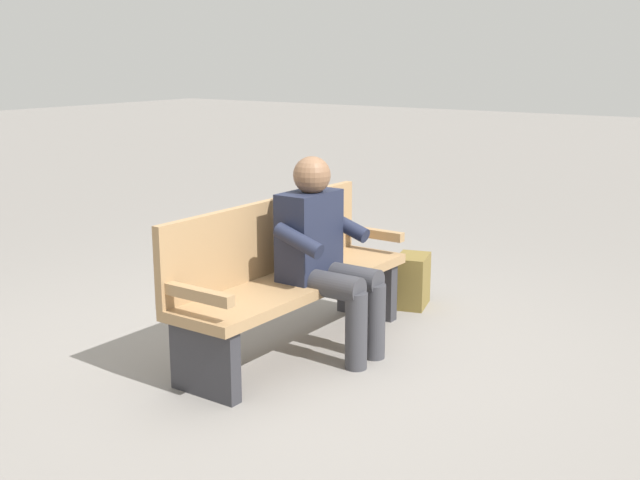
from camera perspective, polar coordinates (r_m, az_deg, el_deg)
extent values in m
plane|color=gray|center=(4.86, -1.69, -7.89)|extent=(40.00, 40.00, 0.00)
cube|color=#9E7A51|center=(4.73, -1.72, -3.14)|extent=(1.80, 0.49, 0.06)
cube|color=#9E7A51|center=(4.79, -3.80, 0.21)|extent=(1.80, 0.06, 0.45)
cube|color=#9E7A51|center=(5.37, 3.71, 0.49)|extent=(0.06, 0.48, 0.06)
cube|color=#9E7A51|center=(4.07, -8.95, -3.84)|extent=(0.06, 0.48, 0.06)
cube|color=#2D2D33|center=(5.43, 3.38, -3.47)|extent=(0.08, 0.43, 0.39)
cube|color=#2D2D33|center=(4.22, -8.29, -8.55)|extent=(0.08, 0.43, 0.39)
cube|color=#1E2338|center=(4.68, -0.78, 0.35)|extent=(0.40, 0.22, 0.52)
sphere|color=brown|center=(4.60, -0.59, 4.69)|extent=(0.22, 0.22, 0.22)
cylinder|color=#38383D|center=(4.70, 2.02, -2.67)|extent=(0.15, 0.42, 0.15)
cylinder|color=#38383D|center=(4.54, 0.64, -3.23)|extent=(0.15, 0.42, 0.15)
cylinder|color=#38383D|center=(4.68, 3.95, -5.86)|extent=(0.13, 0.13, 0.45)
cylinder|color=#38383D|center=(4.52, 2.62, -6.54)|extent=(0.13, 0.13, 0.45)
cylinder|color=#1E2338|center=(4.81, 1.87, 1.02)|extent=(0.09, 0.31, 0.18)
cylinder|color=#1E2338|center=(4.42, -1.55, -0.05)|extent=(0.09, 0.31, 0.18)
cube|color=brown|center=(5.66, 6.64, -2.92)|extent=(0.35, 0.28, 0.37)
cube|color=olive|center=(5.70, 5.41, -3.35)|extent=(0.22, 0.10, 0.17)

